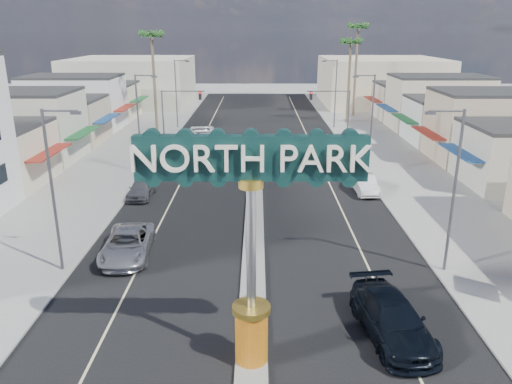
{
  "coord_description": "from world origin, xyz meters",
  "views": [
    {
      "loc": [
        0.23,
        -14.98,
        12.8
      ],
      "look_at": [
        0.15,
        11.32,
        4.19
      ],
      "focal_mm": 35.0,
      "sensor_mm": 36.0,
      "label": 1
    }
  ],
  "objects_px": {
    "car_parked_left": "(142,188)",
    "city_bus": "(204,150)",
    "streetlight_l_mid": "(140,119)",
    "traffic_signal_right": "(333,105)",
    "streetlight_l_near": "(55,184)",
    "traffic_signal_left": "(178,105)",
    "suv_left": "(127,244)",
    "suv_right": "(392,319)",
    "gateway_sign": "(251,226)",
    "palm_right_far": "(358,32)",
    "palm_right_mid": "(351,46)",
    "streetlight_r_near": "(452,184)",
    "car_parked_right": "(364,184)",
    "streetlight_r_far": "(334,90)",
    "palm_left_far": "(152,40)",
    "streetlight_l_far": "(177,90)",
    "streetlight_r_mid": "(370,119)"
  },
  "relations": [
    {
      "from": "car_parked_left",
      "to": "city_bus",
      "type": "distance_m",
      "value": 10.55
    },
    {
      "from": "suv_left",
      "to": "car_parked_left",
      "type": "bearing_deg",
      "value": 94.59
    },
    {
      "from": "car_parked_left",
      "to": "city_bus",
      "type": "relative_size",
      "value": 0.39
    },
    {
      "from": "traffic_signal_left",
      "to": "car_parked_right",
      "type": "xyz_separation_m",
      "value": [
        18.18,
        -19.93,
        -3.54
      ]
    },
    {
      "from": "suv_left",
      "to": "palm_right_mid",
      "type": "bearing_deg",
      "value": 61.52
    },
    {
      "from": "streetlight_l_far",
      "to": "streetlight_r_mid",
      "type": "height_order",
      "value": "same"
    },
    {
      "from": "gateway_sign",
      "to": "traffic_signal_right",
      "type": "distance_m",
      "value": 43.04
    },
    {
      "from": "car_parked_left",
      "to": "traffic_signal_left",
      "type": "bearing_deg",
      "value": 91.93
    },
    {
      "from": "streetlight_r_near",
      "to": "palm_left_far",
      "type": "xyz_separation_m",
      "value": [
        -23.43,
        40.0,
        6.43
      ]
    },
    {
      "from": "palm_left_far",
      "to": "car_parked_left",
      "type": "distance_m",
      "value": 29.5
    },
    {
      "from": "car_parked_left",
      "to": "streetlight_l_near",
      "type": "bearing_deg",
      "value": -94.94
    },
    {
      "from": "traffic_signal_left",
      "to": "city_bus",
      "type": "relative_size",
      "value": 0.54
    },
    {
      "from": "streetlight_l_near",
      "to": "car_parked_left",
      "type": "distance_m",
      "value": 13.61
    },
    {
      "from": "palm_left_far",
      "to": "suv_left",
      "type": "distance_m",
      "value": 40.02
    },
    {
      "from": "traffic_signal_left",
      "to": "palm_right_far",
      "type": "bearing_deg",
      "value": 36.67
    },
    {
      "from": "streetlight_l_far",
      "to": "suv_right",
      "type": "height_order",
      "value": "streetlight_l_far"
    },
    {
      "from": "gateway_sign",
      "to": "palm_right_mid",
      "type": "xyz_separation_m",
      "value": [
        13.0,
        54.02,
        4.67
      ]
    },
    {
      "from": "traffic_signal_right",
      "to": "suv_left",
      "type": "bearing_deg",
      "value": -117.3
    },
    {
      "from": "traffic_signal_left",
      "to": "palm_left_far",
      "type": "height_order",
      "value": "palm_left_far"
    },
    {
      "from": "streetlight_l_mid",
      "to": "traffic_signal_left",
      "type": "bearing_deg",
      "value": 84.9
    },
    {
      "from": "suv_left",
      "to": "traffic_signal_right",
      "type": "bearing_deg",
      "value": 59.02
    },
    {
      "from": "streetlight_r_far",
      "to": "suv_left",
      "type": "height_order",
      "value": "streetlight_r_far"
    },
    {
      "from": "streetlight_l_near",
      "to": "car_parked_left",
      "type": "height_order",
      "value": "streetlight_l_near"
    },
    {
      "from": "streetlight_r_mid",
      "to": "streetlight_l_far",
      "type": "bearing_deg",
      "value": 133.48
    },
    {
      "from": "traffic_signal_left",
      "to": "suv_right",
      "type": "xyz_separation_m",
      "value": [
        15.26,
        -40.14,
        -3.41
      ]
    },
    {
      "from": "streetlight_l_mid",
      "to": "streetlight_r_near",
      "type": "height_order",
      "value": "same"
    },
    {
      "from": "traffic_signal_left",
      "to": "streetlight_r_far",
      "type": "height_order",
      "value": "streetlight_r_far"
    },
    {
      "from": "gateway_sign",
      "to": "car_parked_right",
      "type": "distance_m",
      "value": 24.41
    },
    {
      "from": "streetlight_r_mid",
      "to": "streetlight_l_mid",
      "type": "bearing_deg",
      "value": 180.0
    },
    {
      "from": "streetlight_r_near",
      "to": "palm_right_mid",
      "type": "xyz_separation_m",
      "value": [
        2.57,
        46.0,
        5.54
      ]
    },
    {
      "from": "streetlight_l_near",
      "to": "suv_left",
      "type": "relative_size",
      "value": 1.57
    },
    {
      "from": "traffic_signal_left",
      "to": "palm_right_far",
      "type": "relative_size",
      "value": 0.43
    },
    {
      "from": "gateway_sign",
      "to": "streetlight_r_mid",
      "type": "relative_size",
      "value": 1.02
    },
    {
      "from": "palm_right_far",
      "to": "car_parked_left",
      "type": "distance_m",
      "value": 47.4
    },
    {
      "from": "gateway_sign",
      "to": "streetlight_r_far",
      "type": "bearing_deg",
      "value": 78.22
    },
    {
      "from": "streetlight_l_mid",
      "to": "traffic_signal_right",
      "type": "bearing_deg",
      "value": 35.5
    },
    {
      "from": "gateway_sign",
      "to": "streetlight_r_mid",
      "type": "distance_m",
      "value": 29.91
    },
    {
      "from": "traffic_signal_left",
      "to": "suv_left",
      "type": "xyz_separation_m",
      "value": [
        1.78,
        -32.15,
        -3.48
      ]
    },
    {
      "from": "palm_right_mid",
      "to": "city_bus",
      "type": "relative_size",
      "value": 1.08
    },
    {
      "from": "car_parked_left",
      "to": "palm_left_far",
      "type": "bearing_deg",
      "value": 99.81
    },
    {
      "from": "traffic_signal_right",
      "to": "car_parked_right",
      "type": "distance_m",
      "value": 20.24
    },
    {
      "from": "palm_right_far",
      "to": "palm_left_far",
      "type": "bearing_deg",
      "value": -156.8
    },
    {
      "from": "palm_right_mid",
      "to": "streetlight_r_near",
      "type": "bearing_deg",
      "value": -93.19
    },
    {
      "from": "streetlight_l_mid",
      "to": "city_bus",
      "type": "xyz_separation_m",
      "value": [
        5.39,
        2.56,
        -3.51
      ]
    },
    {
      "from": "streetlight_l_near",
      "to": "streetlight_l_mid",
      "type": "bearing_deg",
      "value": 90.0
    },
    {
      "from": "streetlight_l_far",
      "to": "streetlight_r_mid",
      "type": "distance_m",
      "value": 30.32
    },
    {
      "from": "car_parked_right",
      "to": "streetlight_l_mid",
      "type": "bearing_deg",
      "value": 160.65
    },
    {
      "from": "traffic_signal_right",
      "to": "palm_right_far",
      "type": "distance_m",
      "value": 20.59
    },
    {
      "from": "streetlight_l_far",
      "to": "palm_right_far",
      "type": "xyz_separation_m",
      "value": [
        25.43,
        10.0,
        7.32
      ]
    },
    {
      "from": "traffic_signal_right",
      "to": "streetlight_r_near",
      "type": "relative_size",
      "value": 0.67
    }
  ]
}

